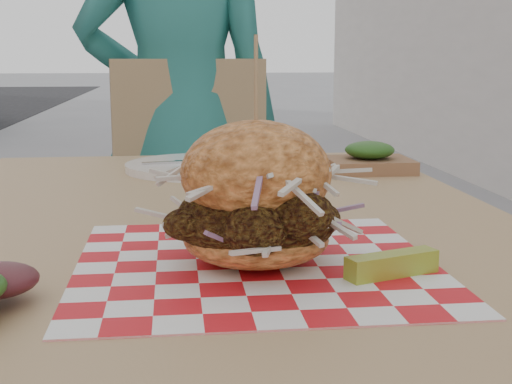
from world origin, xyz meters
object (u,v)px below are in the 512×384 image
Objects in this scene: patio_table at (211,274)px; patio_chair at (187,212)px; diner at (180,121)px; sandwich at (256,202)px.

patio_table is 1.26× the size of patio_chair.
diner reaches higher than patio_chair.
sandwich is at bearing -81.06° from patio_table.
patio_table is 0.27m from sandwich.
sandwich is at bearing 92.01° from diner.
sandwich is (0.03, -0.22, 0.14)m from patio_table.
patio_table is at bearing 90.72° from diner.
patio_chair is (0.01, -0.15, -0.23)m from diner.
patio_chair is 1.19m from sandwich.
patio_table is 0.94m from patio_chair.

